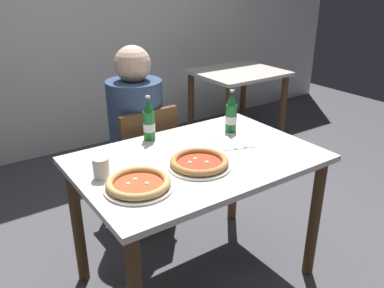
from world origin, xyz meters
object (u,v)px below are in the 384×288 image
at_px(dining_table_background, 237,87).
at_px(dining_table_main, 198,177).
at_px(beer_bottle_left, 231,114).
at_px(beer_bottle_center, 149,121).
at_px(chair_behind_table, 142,161).
at_px(paper_cup, 101,168).
at_px(pizza_margherita_near, 199,163).
at_px(napkin_with_cutlery, 234,142).
at_px(diner_seated, 137,144).
at_px(pizza_marinara_far, 138,184).

bearing_deg(dining_table_background, dining_table_main, -136.55).
bearing_deg(beer_bottle_left, beer_bottle_center, 160.24).
bearing_deg(chair_behind_table, dining_table_main, 88.56).
xyz_separation_m(chair_behind_table, beer_bottle_left, (0.36, -0.44, 0.37)).
distance_m(beer_bottle_center, paper_cup, 0.48).
bearing_deg(beer_bottle_center, dining_table_background, 33.83).
bearing_deg(beer_bottle_left, pizza_margherita_near, -146.86).
bearing_deg(napkin_with_cutlery, paper_cup, 177.88).
bearing_deg(beer_bottle_left, diner_seated, 126.67).
relative_size(dining_table_main, dining_table_background, 1.50).
height_order(dining_table_main, beer_bottle_left, beer_bottle_left).
distance_m(dining_table_main, beer_bottle_center, 0.41).
distance_m(chair_behind_table, paper_cup, 0.79).
bearing_deg(dining_table_main, beer_bottle_left, 26.03).
height_order(chair_behind_table, pizza_margherita_near, chair_behind_table).
bearing_deg(paper_cup, dining_table_background, 34.02).
bearing_deg(diner_seated, dining_table_background, 25.59).
bearing_deg(beer_bottle_left, dining_table_main, -153.97).
bearing_deg(paper_cup, napkin_with_cutlery, -2.12).
bearing_deg(pizza_margherita_near, pizza_marinara_far, -176.24).
height_order(chair_behind_table, paper_cup, chair_behind_table).
bearing_deg(paper_cup, pizza_margherita_near, -20.60).
bearing_deg(beer_bottle_center, pizza_margherita_near, -86.23).
bearing_deg(pizza_marinara_far, diner_seated, 63.73).
height_order(pizza_marinara_far, paper_cup, paper_cup).
xyz_separation_m(dining_table_main, dining_table_background, (1.42, 1.34, -0.04)).
bearing_deg(pizza_marinara_far, napkin_with_cutlery, 13.12).
bearing_deg(diner_seated, paper_cup, -128.38).
height_order(beer_bottle_center, paper_cup, beer_bottle_center).
height_order(diner_seated, pizza_margherita_near, diner_seated).
bearing_deg(napkin_with_cutlery, dining_table_main, -172.83).
relative_size(diner_seated, beer_bottle_center, 4.89).
bearing_deg(chair_behind_table, diner_seated, -89.27).
height_order(pizza_margherita_near, paper_cup, paper_cup).
height_order(chair_behind_table, diner_seated, diner_seated).
relative_size(chair_behind_table, pizza_margherita_near, 2.84).
distance_m(dining_table_main, napkin_with_cutlery, 0.29).
distance_m(pizza_margherita_near, napkin_with_cutlery, 0.35).
bearing_deg(diner_seated, pizza_marinara_far, -116.27).
distance_m(chair_behind_table, diner_seated, 0.11).
bearing_deg(pizza_margherita_near, chair_behind_table, 85.50).
height_order(pizza_margherita_near, beer_bottle_center, beer_bottle_center).
height_order(diner_seated, dining_table_background, diner_seated).
bearing_deg(diner_seated, beer_bottle_center, -104.03).
relative_size(pizza_marinara_far, paper_cup, 3.13).
xyz_separation_m(dining_table_main, chair_behind_table, (-0.00, 0.61, -0.15)).
xyz_separation_m(pizza_margherita_near, beer_bottle_center, (-0.03, 0.43, 0.08)).
relative_size(diner_seated, napkin_with_cutlery, 5.34).
xyz_separation_m(diner_seated, beer_bottle_left, (0.36, -0.49, 0.27)).
bearing_deg(dining_table_background, chair_behind_table, -152.75).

